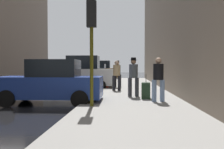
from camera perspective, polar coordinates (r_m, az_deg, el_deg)
name	(u,v)px	position (r m, az deg, el deg)	size (l,w,h in m)	color
sidewalk	(133,100)	(10.75, 4.92, -5.88)	(4.00, 40.00, 0.15)	gray
parked_blue_sedan	(51,83)	(10.38, -13.77, -1.89)	(4.23, 2.12, 1.79)	navy
parked_white_van	(81,74)	(17.11, -7.05, 0.16)	(4.61, 2.07, 2.25)	silver
parked_gray_coupe	(94,74)	(23.66, -4.24, 0.14)	(4.21, 2.08, 1.79)	slate
parked_bronze_suv	(100,71)	(29.68, -2.75, 0.82)	(4.63, 2.12, 2.25)	brown
fire_hydrant	(107,82)	(16.30, -1.17, -1.79)	(0.42, 0.22, 0.70)	red
traffic_light	(92,30)	(8.64, -4.70, 10.13)	(0.32, 0.32, 3.60)	#514C0F
pedestrian_with_beanie	(133,75)	(11.38, 4.93, -0.09)	(0.52, 0.45, 1.78)	#333338
pedestrian_in_jeans	(158,77)	(9.84, 10.54, -0.58)	(0.52, 0.45, 1.71)	#728CB2
pedestrian_in_tan_coat	(117,74)	(14.31, 1.05, 0.15)	(0.53, 0.47, 1.71)	black
pedestrian_with_fedora	(117,72)	(16.57, 1.26, 0.48)	(0.51, 0.42, 1.78)	black
rolling_suitcase	(146,91)	(10.74, 7.77, -3.66)	(0.42, 0.60, 1.04)	black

